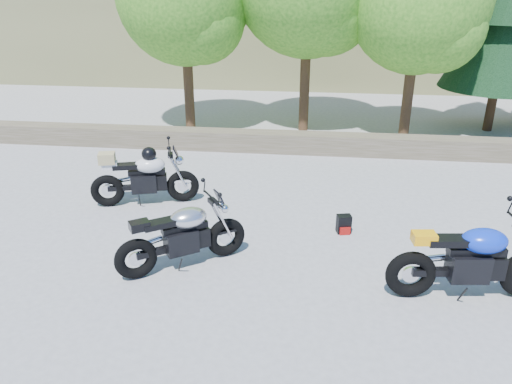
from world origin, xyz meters
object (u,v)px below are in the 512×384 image
silver_bike (183,236)px  backpack (344,224)px  blue_bike (472,261)px  white_bike (144,177)px

silver_bike → backpack: 2.89m
silver_bike → blue_bike: blue_bike is taller
white_bike → blue_bike: 6.01m
silver_bike → backpack: silver_bike is taller
blue_bike → white_bike: bearing=148.5°
white_bike → blue_bike: white_bike is taller
backpack → white_bike: bearing=155.0°
white_bike → backpack: (3.84, -0.78, -0.41)m
silver_bike → white_bike: 2.58m
blue_bike → backpack: (-1.63, 1.73, -0.40)m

